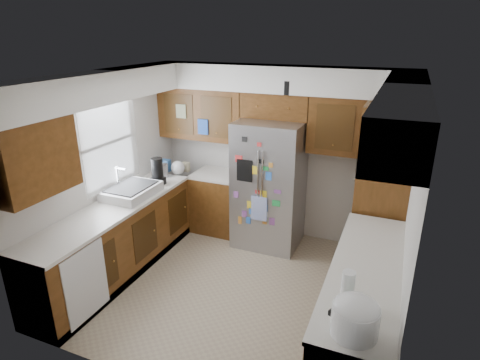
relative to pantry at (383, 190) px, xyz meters
name	(u,v)px	position (x,y,z in m)	size (l,w,h in m)	color
floor	(236,286)	(-1.50, -1.15, -1.07)	(3.60, 3.60, 0.00)	tan
room_shell	(239,133)	(-1.61, -0.79, 0.75)	(3.64, 3.24, 2.52)	beige
left_counter_run	(141,234)	(-2.86, -1.12, -0.65)	(1.36, 3.20, 0.92)	#46290D
right_counter_run	(361,313)	(0.00, -1.62, -0.65)	(0.63, 2.25, 0.92)	#46290D
pantry	(383,190)	(0.00, 0.00, 0.00)	(0.60, 0.90, 2.15)	#46290D
fridge	(269,185)	(-1.50, 0.05, -0.17)	(0.90, 0.79, 1.80)	gray
bridge_cabinet	(276,105)	(-1.50, 0.28, 0.90)	(0.96, 0.34, 0.35)	#46290D
fridge_top_items	(279,83)	(-1.45, 0.21, 1.20)	(0.64, 0.31, 0.26)	#164AB7
sink_assembly	(132,191)	(-3.00, -1.05, -0.09)	(0.52, 0.70, 0.37)	silver
left_counter_clutter	(167,170)	(-2.93, -0.32, -0.02)	(0.41, 0.86, 0.38)	black
rice_cooker	(355,316)	(0.00, -2.53, 0.00)	(0.34, 0.33, 0.29)	white
paper_towel	(348,285)	(-0.11, -2.14, -0.03)	(0.11, 0.11, 0.24)	white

